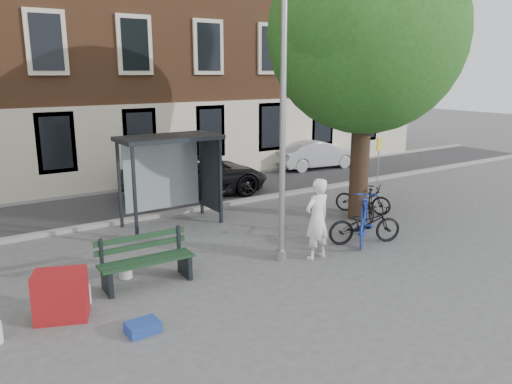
{
  "coord_description": "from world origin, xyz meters",
  "views": [
    {
      "loc": [
        -6.71,
        -8.98,
        4.38
      ],
      "look_at": [
        0.11,
        1.24,
        1.4
      ],
      "focal_mm": 35.0,
      "sensor_mm": 36.0,
      "label": 1
    }
  ],
  "objects_px": {
    "notice_sign": "(379,152)",
    "bike_a": "(365,224)",
    "bench": "(146,262)",
    "lamppost": "(283,144)",
    "painter": "(317,219)",
    "bus_shelter": "(181,159)",
    "bike_c": "(363,199)",
    "bike_b": "(364,218)",
    "car_silver": "(317,154)",
    "bike_d": "(368,202)",
    "red_stand": "(61,295)",
    "car_dark": "(196,175)"
  },
  "relations": [
    {
      "from": "bike_b",
      "to": "bench",
      "type": "bearing_deg",
      "value": 43.05
    },
    {
      "from": "notice_sign",
      "to": "painter",
      "type": "bearing_deg",
      "value": -165.14
    },
    {
      "from": "red_stand",
      "to": "lamppost",
      "type": "bearing_deg",
      "value": 1.53
    },
    {
      "from": "bike_c",
      "to": "notice_sign",
      "type": "relative_size",
      "value": 0.86
    },
    {
      "from": "painter",
      "to": "bike_d",
      "type": "xyz_separation_m",
      "value": [
        3.51,
        1.72,
        -0.48
      ]
    },
    {
      "from": "lamppost",
      "to": "car_silver",
      "type": "distance_m",
      "value": 11.97
    },
    {
      "from": "bike_c",
      "to": "bike_b",
      "type": "bearing_deg",
      "value": -165.7
    },
    {
      "from": "painter",
      "to": "red_stand",
      "type": "height_order",
      "value": "painter"
    },
    {
      "from": "bench",
      "to": "car_silver",
      "type": "height_order",
      "value": "car_silver"
    },
    {
      "from": "car_dark",
      "to": "bike_c",
      "type": "bearing_deg",
      "value": -140.46
    },
    {
      "from": "car_dark",
      "to": "notice_sign",
      "type": "distance_m",
      "value": 6.71
    },
    {
      "from": "car_dark",
      "to": "red_stand",
      "type": "height_order",
      "value": "car_dark"
    },
    {
      "from": "bike_c",
      "to": "bike_d",
      "type": "relative_size",
      "value": 1.07
    },
    {
      "from": "lamppost",
      "to": "bus_shelter",
      "type": "distance_m",
      "value": 4.24
    },
    {
      "from": "bench",
      "to": "red_stand",
      "type": "height_order",
      "value": "bench"
    },
    {
      "from": "notice_sign",
      "to": "bike_a",
      "type": "bearing_deg",
      "value": -157.16
    },
    {
      "from": "bench",
      "to": "notice_sign",
      "type": "bearing_deg",
      "value": 18.45
    },
    {
      "from": "bench",
      "to": "bike_a",
      "type": "xyz_separation_m",
      "value": [
        5.7,
        -0.74,
        0.04
      ]
    },
    {
      "from": "bus_shelter",
      "to": "car_dark",
      "type": "height_order",
      "value": "bus_shelter"
    },
    {
      "from": "painter",
      "to": "bike_b",
      "type": "distance_m",
      "value": 1.87
    },
    {
      "from": "bike_d",
      "to": "car_silver",
      "type": "distance_m",
      "value": 8.11
    },
    {
      "from": "bus_shelter",
      "to": "bike_c",
      "type": "distance_m",
      "value": 5.84
    },
    {
      "from": "lamppost",
      "to": "notice_sign",
      "type": "bearing_deg",
      "value": 26.57
    },
    {
      "from": "car_silver",
      "to": "notice_sign",
      "type": "relative_size",
      "value": 1.93
    },
    {
      "from": "lamppost",
      "to": "painter",
      "type": "xyz_separation_m",
      "value": [
        0.76,
        -0.38,
        -1.8
      ]
    },
    {
      "from": "bike_c",
      "to": "red_stand",
      "type": "distance_m",
      "value": 9.81
    },
    {
      "from": "bench",
      "to": "red_stand",
      "type": "relative_size",
      "value": 2.22
    },
    {
      "from": "lamppost",
      "to": "red_stand",
      "type": "distance_m",
      "value": 5.56
    },
    {
      "from": "bus_shelter",
      "to": "bike_b",
      "type": "height_order",
      "value": "bus_shelter"
    },
    {
      "from": "notice_sign",
      "to": "bus_shelter",
      "type": "bearing_deg",
      "value": 158.43
    },
    {
      "from": "lamppost",
      "to": "painter",
      "type": "distance_m",
      "value": 1.99
    },
    {
      "from": "notice_sign",
      "to": "bike_c",
      "type": "bearing_deg",
      "value": -162.55
    },
    {
      "from": "bench",
      "to": "bike_c",
      "type": "relative_size",
      "value": 1.13
    },
    {
      "from": "bike_b",
      "to": "car_dark",
      "type": "relative_size",
      "value": 0.4
    },
    {
      "from": "bike_d",
      "to": "bench",
      "type": "bearing_deg",
      "value": 40.52
    },
    {
      "from": "bike_c",
      "to": "notice_sign",
      "type": "distance_m",
      "value": 3.13
    },
    {
      "from": "red_stand",
      "to": "bike_a",
      "type": "bearing_deg",
      "value": -0.85
    },
    {
      "from": "bench",
      "to": "car_dark",
      "type": "xyz_separation_m",
      "value": [
        4.44,
        6.4,
        0.26
      ]
    },
    {
      "from": "bike_b",
      "to": "car_silver",
      "type": "height_order",
      "value": "car_silver"
    },
    {
      "from": "notice_sign",
      "to": "lamppost",
      "type": "bearing_deg",
      "value": -170.46
    },
    {
      "from": "bus_shelter",
      "to": "bike_b",
      "type": "bearing_deg",
      "value": -53.07
    },
    {
      "from": "bike_a",
      "to": "car_dark",
      "type": "height_order",
      "value": "car_dark"
    },
    {
      "from": "bench",
      "to": "bike_c",
      "type": "bearing_deg",
      "value": 11.79
    },
    {
      "from": "bike_d",
      "to": "bike_b",
      "type": "bearing_deg",
      "value": 75.19
    },
    {
      "from": "bike_b",
      "to": "car_dark",
      "type": "height_order",
      "value": "car_dark"
    },
    {
      "from": "bike_c",
      "to": "car_silver",
      "type": "height_order",
      "value": "car_silver"
    },
    {
      "from": "painter",
      "to": "bike_c",
      "type": "distance_m",
      "value": 4.43
    },
    {
      "from": "bike_b",
      "to": "bike_d",
      "type": "bearing_deg",
      "value": -89.53
    },
    {
      "from": "lamppost",
      "to": "bike_a",
      "type": "height_order",
      "value": "lamppost"
    },
    {
      "from": "lamppost",
      "to": "notice_sign",
      "type": "relative_size",
      "value": 2.98
    }
  ]
}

